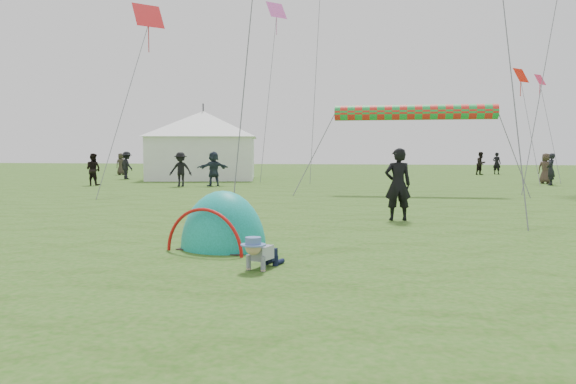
% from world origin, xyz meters
% --- Properties ---
extents(ground, '(140.00, 140.00, 0.00)m').
position_xyz_m(ground, '(0.00, 0.00, 0.00)').
color(ground, '#1F580F').
extents(crawling_toddler, '(0.67, 0.80, 0.53)m').
position_xyz_m(crawling_toddler, '(-0.48, -0.06, 0.26)').
color(crawling_toddler, black).
rests_on(crawling_toddler, ground).
extents(popup_tent, '(1.99, 1.80, 2.14)m').
position_xyz_m(popup_tent, '(-1.56, 1.61, 0.00)').
color(popup_tent, '#0D8165').
rests_on(popup_tent, ground).
extents(standing_adult, '(0.76, 0.57, 1.87)m').
position_xyz_m(standing_adult, '(1.71, 6.46, 0.94)').
color(standing_adult, black).
rests_on(standing_adult, ground).
extents(event_marquee, '(8.17, 8.17, 4.72)m').
position_xyz_m(event_marquee, '(-10.28, 26.79, 2.36)').
color(event_marquee, white).
rests_on(event_marquee, ground).
extents(crowd_person_1, '(0.90, 0.75, 1.69)m').
position_xyz_m(crowd_person_1, '(-13.72, 18.93, 0.84)').
color(crowd_person_1, black).
rests_on(crowd_person_1, ground).
extents(crowd_person_3, '(1.32, 1.21, 1.78)m').
position_xyz_m(crowd_person_3, '(-15.04, 25.52, 0.89)').
color(crowd_person_3, black).
rests_on(crowd_person_3, ground).
extents(crowd_person_4, '(0.83, 0.56, 1.66)m').
position_xyz_m(crowd_person_4, '(-18.46, 31.61, 0.83)').
color(crowd_person_4, '#332C24').
rests_on(crowd_person_4, ground).
extents(crowd_person_6, '(0.61, 0.72, 1.69)m').
position_xyz_m(crowd_person_6, '(10.00, 23.23, 0.84)').
color(crowd_person_6, black).
rests_on(crowd_person_6, ground).
extents(crowd_person_7, '(1.08, 1.05, 1.75)m').
position_xyz_m(crowd_person_7, '(8.60, 36.49, 0.88)').
color(crowd_person_7, black).
rests_on(crowd_person_7, ground).
extents(crowd_person_8, '(1.00, 0.53, 1.62)m').
position_xyz_m(crowd_person_8, '(-7.75, 24.87, 0.81)').
color(crowd_person_8, '#21313A').
rests_on(crowd_person_8, ground).
extents(crowd_person_9, '(1.21, 0.80, 1.75)m').
position_xyz_m(crowd_person_9, '(-8.90, 18.92, 0.88)').
color(crowd_person_9, black).
rests_on(crowd_person_9, ground).
extents(crowd_person_10, '(0.99, 0.90, 1.69)m').
position_xyz_m(crowd_person_10, '(10.18, 24.88, 0.85)').
color(crowd_person_10, '#413129').
rests_on(crowd_person_10, ground).
extents(crowd_person_11, '(1.66, 1.39, 1.79)m').
position_xyz_m(crowd_person_11, '(-7.37, 19.61, 0.90)').
color(crowd_person_11, '#293343').
rests_on(crowd_person_11, ground).
extents(crowd_person_12, '(0.75, 0.68, 1.71)m').
position_xyz_m(crowd_person_12, '(9.98, 37.73, 0.86)').
color(crowd_person_12, black).
rests_on(crowd_person_12, ground).
extents(rainbow_tube_kite, '(6.66, 0.64, 0.64)m').
position_xyz_m(rainbow_tube_kite, '(2.56, 15.89, 3.42)').
color(rainbow_tube_kite, red).
extents(diamond_kite_0, '(0.84, 0.84, 0.68)m').
position_xyz_m(diamond_kite_0, '(10.93, 29.60, 6.30)').
color(diamond_kite_0, '#E82952').
extents(diamond_kite_5, '(1.35, 1.35, 1.10)m').
position_xyz_m(diamond_kite_5, '(-5.75, 28.36, 10.99)').
color(diamond_kite_5, '#E654B8').
extents(diamond_kite_6, '(1.37, 1.37, 1.12)m').
position_xyz_m(diamond_kite_6, '(-9.18, 15.88, 7.86)').
color(diamond_kite_6, red).
extents(diamond_kite_7, '(1.05, 1.05, 0.86)m').
position_xyz_m(diamond_kite_7, '(9.23, 27.14, 6.28)').
color(diamond_kite_7, red).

